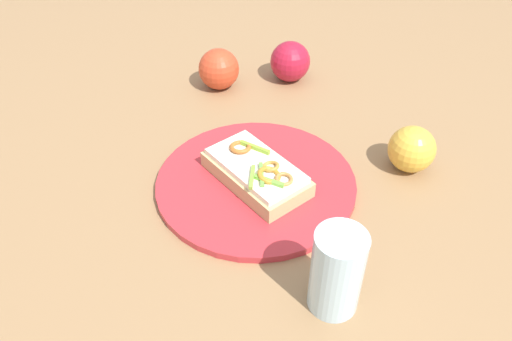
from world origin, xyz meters
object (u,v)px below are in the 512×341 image
Objects in this scene: plate at (256,183)px; apple_2 at (412,149)px; sandwich at (256,172)px; apple_1 at (219,69)px; drinking_glass at (337,272)px; apple_0 at (290,61)px.

apple_2 reaches higher than plate.
apple_1 reaches higher than sandwich.
drinking_glass reaches higher than apple_1.
apple_2 is at bearing -130.94° from apple_1.
sandwich is 0.26m from apple_2.
apple_1 is (0.31, 0.06, 0.01)m from sandwich.
plate is 4.14× the size of apple_2.
apple_2 is 0.64× the size of drinking_glass.
apple_1 is 0.55m from drinking_glass.
apple_2 is at bearing -82.50° from plate.
plate is 0.02m from sandwich.
drinking_glass reaches higher than apple_2.
apple_2 is 0.31m from drinking_glass.
apple_1 is 0.42m from apple_2.
apple_0 is 0.34m from apple_2.
plate is 3.86× the size of apple_0.
apple_0 is at bearing 29.52° from apple_2.
apple_0 is at bearing -14.63° from plate.
apple_1 is at bearing 99.38° from apple_0.
sandwich is 0.24m from drinking_glass.
drinking_glass is (-0.22, -0.09, 0.03)m from sandwich.
drinking_glass reaches higher than plate.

